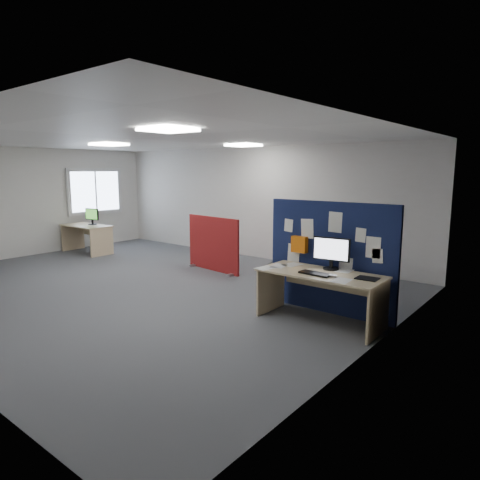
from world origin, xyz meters
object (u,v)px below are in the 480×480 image
Objects in this scene: second_desk at (88,232)px; navy_divider at (330,258)px; monitor_second at (92,216)px; main_desk at (322,284)px; monitor_main at (331,252)px; office_chair at (287,259)px; red_divider at (213,244)px.

navy_divider is at bearing -3.25° from second_desk.
navy_divider is 7.12m from monitor_second.
monitor_main reaches higher than main_desk.
monitor_second is 5.97m from office_chair.
navy_divider is 3.82× the size of monitor_main.
office_chair is (-1.27, 0.82, -0.42)m from monitor_main.
monitor_second reaches higher than office_chair.
monitor_second is (-3.88, -0.43, 0.39)m from red_divider.
main_desk is 1.73× the size of office_chair.
second_desk is at bearing -119.03° from monitor_second.
monitor_second is (0.05, 0.12, 0.42)m from second_desk.
navy_divider is at bearing -42.97° from office_chair.
monitor_main reaches higher than red_divider.
office_chair reaches higher than second_desk.
monitor_main is at bearing -4.89° from second_desk.
monitor_second is 0.46× the size of office_chair.
second_desk is (-7.15, 0.41, -0.30)m from navy_divider.
red_divider is (-3.22, 0.95, -0.28)m from navy_divider.
red_divider is at bearing -1.13° from monitor_second.
navy_divider reaches higher than red_divider.
monitor_second is at bearing 68.36° from second_desk.
navy_divider is 0.53m from main_desk.
second_desk is at bearing 167.97° from monitor_main.
second_desk is (-7.26, 0.84, -0.02)m from main_desk.
red_divider is 3.31× the size of monitor_second.
monitor_main is 0.35× the size of red_divider.
monitor_main is 1.15× the size of monitor_second.
main_desk is at bearing -75.34° from navy_divider.
monitor_second is at bearing 172.39° from main_desk.
navy_divider is 1.32× the size of red_divider.
main_desk is 3.73× the size of monitor_second.
main_desk and second_desk have the same top height.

